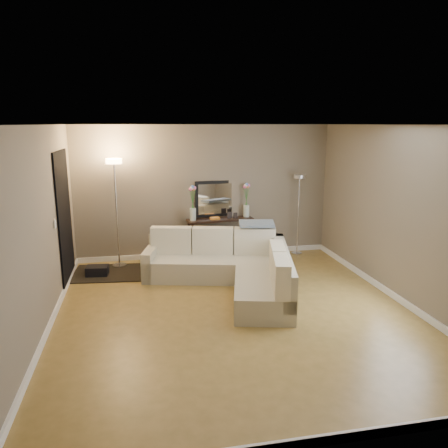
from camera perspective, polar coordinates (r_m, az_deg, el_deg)
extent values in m
cube|color=olive|center=(6.35, 1.43, -11.38)|extent=(5.00, 5.50, 0.01)
cube|color=white|center=(5.78, 1.57, 12.89)|extent=(5.00, 5.50, 0.01)
cube|color=#766C5B|center=(8.60, -2.54, 4.18)|extent=(5.00, 0.02, 2.60)
cube|color=#766C5B|center=(3.41, 11.83, -9.96)|extent=(5.00, 0.02, 2.60)
cube|color=#766C5B|center=(5.92, -22.93, -0.88)|extent=(0.02, 5.50, 2.60)
cube|color=#766C5B|center=(6.92, 22.24, 1.06)|extent=(0.02, 5.50, 2.60)
cube|color=white|center=(8.85, -2.43, -3.86)|extent=(5.00, 0.03, 0.10)
cube|color=white|center=(4.08, 10.78, -26.23)|extent=(5.00, 0.03, 0.10)
cube|color=white|center=(6.31, -21.69, -11.95)|extent=(0.03, 5.50, 0.10)
cube|color=white|center=(7.25, 21.22, -8.66)|extent=(0.03, 5.50, 0.10)
cube|color=black|center=(7.59, -20.09, 0.68)|extent=(0.02, 1.20, 2.20)
cube|color=white|center=(6.75, -21.21, 0.00)|extent=(0.02, 0.08, 0.12)
cube|color=#BCB598|center=(7.59, -1.20, -5.69)|extent=(2.51, 1.36, 0.37)
cube|color=#BCB598|center=(7.82, -1.06, -3.16)|extent=(2.36, 0.74, 0.51)
cube|color=#BCB598|center=(7.72, -9.54, -4.98)|extent=(0.35, 0.84, 0.51)
cube|color=#BCB598|center=(6.51, 5.10, -8.99)|extent=(1.15, 1.62, 0.37)
cube|color=#BCB598|center=(6.83, 7.69, -5.69)|extent=(0.72, 2.27, 0.51)
cube|color=beige|center=(7.77, -6.86, -2.10)|extent=(0.74, 0.36, 0.48)
cube|color=beige|center=(7.68, -1.45, -2.18)|extent=(0.74, 0.36, 0.48)
cube|color=beige|center=(7.67, 4.03, -2.24)|extent=(0.74, 0.36, 0.48)
cube|color=beige|center=(6.64, 6.97, -4.72)|extent=(0.35, 0.69, 0.48)
cube|color=beige|center=(5.99, 7.47, -6.72)|extent=(0.35, 0.69, 0.48)
cube|color=slate|center=(7.63, 4.28, 0.05)|extent=(0.66, 0.46, 0.08)
cube|color=black|center=(8.56, -0.51, 0.58)|extent=(1.32, 0.49, 0.04)
cube|color=black|center=(8.37, -4.13, -2.54)|extent=(0.05, 0.05, 0.76)
cube|color=black|center=(8.64, -4.56, -2.06)|extent=(0.05, 0.05, 0.76)
cube|color=black|center=(8.72, 3.52, -1.90)|extent=(0.05, 0.05, 0.76)
cube|color=black|center=(8.97, 2.88, -1.47)|extent=(0.05, 0.05, 0.76)
cube|color=black|center=(8.71, -0.50, -3.25)|extent=(1.24, 0.45, 0.03)
cube|color=#BF3333|center=(8.54, -3.92, -2.84)|extent=(0.05, 0.16, 0.19)
cube|color=#3359A5|center=(8.55, -3.65, -2.76)|extent=(0.05, 0.16, 0.21)
cube|color=gold|center=(8.56, -3.35, -2.67)|extent=(0.06, 0.16, 0.23)
cube|color=#3F7F4C|center=(8.58, -3.01, -2.77)|extent=(0.07, 0.16, 0.19)
cube|color=#994C99|center=(8.59, -2.71, -2.68)|extent=(0.05, 0.16, 0.21)
cube|color=orange|center=(8.59, -2.44, -2.59)|extent=(0.05, 0.16, 0.23)
cube|color=#262626|center=(8.61, -2.14, -2.70)|extent=(0.06, 0.16, 0.19)
cube|color=#4C99B2|center=(8.62, -1.81, -2.60)|extent=(0.07, 0.16, 0.21)
cube|color=#B2A58C|center=(8.63, -1.51, -2.52)|extent=(0.05, 0.16, 0.23)
cube|color=brown|center=(8.65, -1.25, -2.62)|extent=(0.05, 0.16, 0.19)
cube|color=navy|center=(8.66, -0.95, -2.53)|extent=(0.06, 0.16, 0.21)
cube|color=gold|center=(8.67, -0.62, -2.44)|extent=(0.07, 0.16, 0.23)
cube|color=black|center=(8.65, -0.85, 3.34)|extent=(0.91, 0.14, 0.72)
cube|color=white|center=(8.63, -0.80, 3.31)|extent=(0.79, 0.10, 0.60)
cube|color=orange|center=(8.49, -1.22, 0.77)|extent=(0.19, 0.14, 0.04)
cube|color=black|center=(8.55, 0.73, 1.16)|extent=(0.10, 0.03, 0.13)
cube|color=black|center=(8.59, 1.49, 1.14)|extent=(0.08, 0.03, 0.11)
cylinder|color=silver|center=(8.39, -4.08, 1.28)|extent=(0.13, 0.13, 0.24)
cylinder|color=#38722D|center=(8.33, -4.23, 3.15)|extent=(0.10, 0.02, 0.41)
sphere|color=#E5598C|center=(8.30, -4.40, 4.56)|extent=(0.08, 0.08, 0.07)
cylinder|color=#38722D|center=(8.34, -4.17, 3.22)|extent=(0.06, 0.01, 0.44)
sphere|color=white|center=(8.30, -4.27, 4.70)|extent=(0.08, 0.08, 0.07)
cylinder|color=#38722D|center=(8.34, -4.12, 3.29)|extent=(0.01, 0.01, 0.46)
sphere|color=#598CE5|center=(8.30, -4.14, 4.84)|extent=(0.08, 0.08, 0.07)
cylinder|color=#38722D|center=(8.34, -4.05, 3.16)|extent=(0.05, 0.01, 0.42)
sphere|color=#E58C4C|center=(8.31, -4.01, 4.58)|extent=(0.08, 0.08, 0.07)
cylinder|color=#38722D|center=(8.34, -4.00, 3.23)|extent=(0.10, 0.02, 0.43)
sphere|color=#D866B2|center=(8.31, -3.88, 4.72)|extent=(0.08, 0.08, 0.07)
cylinder|color=silver|center=(8.71, 2.93, 1.73)|extent=(0.13, 0.13, 0.24)
cylinder|color=#38722D|center=(8.65, 2.84, 3.53)|extent=(0.10, 0.02, 0.41)
sphere|color=#E5598C|center=(8.61, 2.73, 4.89)|extent=(0.08, 0.08, 0.07)
cylinder|color=#38722D|center=(8.65, 2.90, 3.59)|extent=(0.06, 0.01, 0.44)
sphere|color=white|center=(8.61, 2.85, 5.03)|extent=(0.08, 0.08, 0.07)
cylinder|color=#38722D|center=(8.65, 2.95, 3.66)|extent=(0.01, 0.01, 0.46)
sphere|color=#598CE5|center=(8.62, 2.97, 5.16)|extent=(0.08, 0.08, 0.07)
cylinder|color=#38722D|center=(8.66, 3.01, 3.54)|extent=(0.05, 0.01, 0.42)
sphere|color=#E58C4C|center=(8.63, 3.09, 4.91)|extent=(0.08, 0.08, 0.07)
cylinder|color=#38722D|center=(8.66, 3.06, 3.60)|extent=(0.10, 0.02, 0.43)
sphere|color=#D866B2|center=(8.63, 3.21, 5.04)|extent=(0.08, 0.08, 0.07)
cylinder|color=silver|center=(8.45, -13.47, -5.29)|extent=(0.29, 0.29, 0.03)
cylinder|color=silver|center=(8.21, -13.82, 1.06)|extent=(0.03, 0.03, 1.91)
cylinder|color=#FFBF72|center=(8.07, -14.20, 7.98)|extent=(0.31, 0.31, 0.09)
cylinder|color=silver|center=(9.10, 9.47, -3.80)|extent=(0.27, 0.27, 0.03)
cylinder|color=silver|center=(8.91, 9.65, 0.99)|extent=(0.03, 0.03, 1.55)
cylinder|color=silver|center=(8.78, 9.85, 6.15)|extent=(0.29, 0.29, 0.07)
cube|color=black|center=(8.11, -14.60, -6.18)|extent=(1.40, 1.11, 0.02)
cube|color=black|center=(8.03, -16.20, -6.12)|extent=(0.40, 0.30, 0.24)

